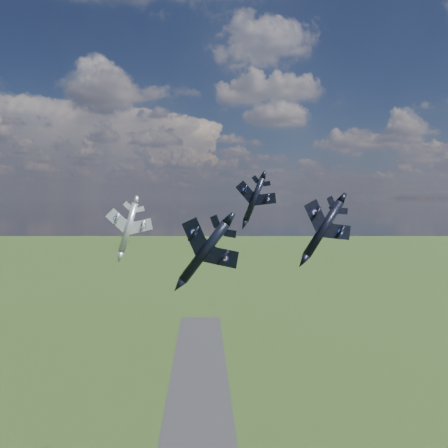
{
  "coord_description": "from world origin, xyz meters",
  "views": [
    {
      "loc": [
        1.97,
        -63.7,
        86.73
      ],
      "look_at": [
        5.92,
        16.99,
        81.96
      ],
      "focal_mm": 35.0,
      "sensor_mm": 36.0,
      "label": 1
    }
  ],
  "objects_px": {
    "jet_lead_navy": "(204,252)",
    "jet_left_silver": "(128,228)",
    "jet_right_navy": "(323,229)",
    "jet_high_navy": "(254,199)"
  },
  "relations": [
    {
      "from": "jet_high_navy",
      "to": "jet_lead_navy",
      "type": "bearing_deg",
      "value": -97.59
    },
    {
      "from": "jet_lead_navy",
      "to": "jet_high_navy",
      "type": "bearing_deg",
      "value": 87.61
    },
    {
      "from": "jet_high_navy",
      "to": "jet_left_silver",
      "type": "xyz_separation_m",
      "value": [
        -26.9,
        -17.45,
        -5.52
      ]
    },
    {
      "from": "jet_right_navy",
      "to": "jet_high_navy",
      "type": "relative_size",
      "value": 0.88
    },
    {
      "from": "jet_lead_navy",
      "to": "jet_right_navy",
      "type": "height_order",
      "value": "jet_right_navy"
    },
    {
      "from": "jet_right_navy",
      "to": "jet_left_silver",
      "type": "height_order",
      "value": "jet_right_navy"
    },
    {
      "from": "jet_right_navy",
      "to": "jet_left_silver",
      "type": "bearing_deg",
      "value": 131.99
    },
    {
      "from": "jet_lead_navy",
      "to": "jet_right_navy",
      "type": "bearing_deg",
      "value": 0.76
    },
    {
      "from": "jet_lead_navy",
      "to": "jet_left_silver",
      "type": "bearing_deg",
      "value": 147.63
    },
    {
      "from": "jet_lead_navy",
      "to": "jet_left_silver",
      "type": "height_order",
      "value": "jet_left_silver"
    }
  ]
}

